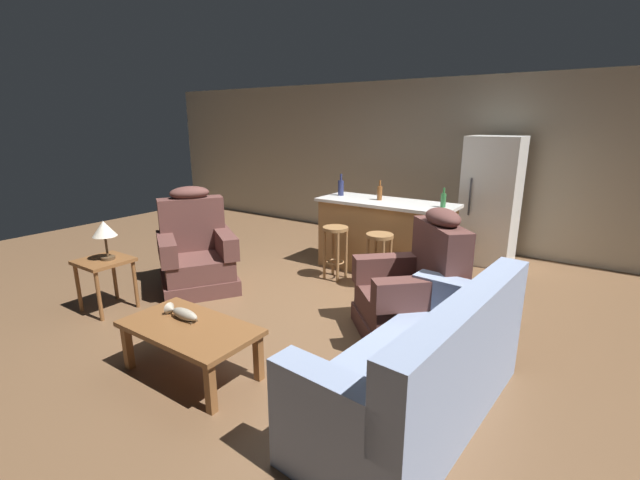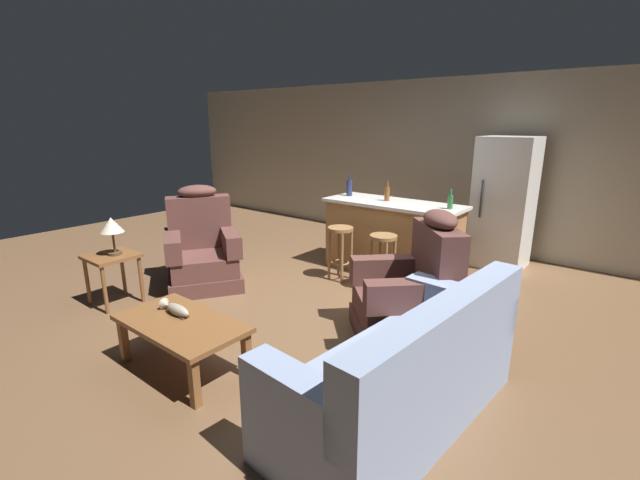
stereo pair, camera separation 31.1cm
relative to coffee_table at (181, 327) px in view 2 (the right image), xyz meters
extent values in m
plane|color=brown|center=(0.15, 1.74, -0.36)|extent=(12.00, 12.00, 0.00)
cube|color=#A89E89|center=(0.15, 4.86, 0.94)|extent=(12.00, 0.05, 2.60)
cube|color=brown|center=(0.00, 0.00, 0.04)|extent=(1.10, 0.60, 0.04)
cube|color=brown|center=(-0.49, -0.24, -0.17)|extent=(0.06, 0.06, 0.38)
cube|color=brown|center=(0.49, -0.24, -0.17)|extent=(0.06, 0.06, 0.38)
cube|color=brown|center=(-0.49, 0.24, -0.17)|extent=(0.06, 0.06, 0.38)
cube|color=brown|center=(0.49, 0.24, -0.17)|extent=(0.06, 0.06, 0.38)
cube|color=#4C3823|center=(-0.11, 0.05, 0.06)|extent=(0.22, 0.07, 0.01)
ellipsoid|color=#9E937F|center=(-0.11, 0.05, 0.10)|extent=(0.28, 0.09, 0.09)
cone|color=#9E937F|center=(-0.28, 0.05, 0.10)|extent=(0.06, 0.10, 0.10)
cube|color=#8493B2|center=(1.63, 0.54, -0.26)|extent=(0.98, 1.96, 0.20)
cube|color=#8493B2|center=(1.63, 0.54, -0.05)|extent=(0.98, 1.96, 0.22)
cube|color=#8493B2|center=(1.94, 0.52, 0.32)|extent=(0.34, 1.91, 0.52)
cube|color=#8493B2|center=(1.56, -0.30, 0.20)|extent=(0.85, 0.26, 0.28)
cube|color=#8493B2|center=(1.69, 1.39, 0.20)|extent=(0.85, 0.26, 0.28)
cube|color=brown|center=(-1.38, 1.23, -0.27)|extent=(1.16, 1.16, 0.18)
cube|color=brown|center=(-1.38, 1.23, -0.06)|extent=(1.08, 1.07, 0.24)
cube|color=brown|center=(-1.63, 1.39, 0.38)|extent=(0.61, 0.77, 0.64)
ellipsoid|color=brown|center=(-1.63, 1.39, 0.76)|extent=(0.47, 0.53, 0.16)
cube|color=brown|center=(-1.18, 1.50, 0.19)|extent=(0.77, 0.58, 0.26)
cube|color=brown|center=(-1.54, 0.94, 0.19)|extent=(0.77, 0.58, 0.26)
cube|color=brown|center=(1.12, 1.58, -0.27)|extent=(1.19, 1.19, 0.18)
cube|color=brown|center=(1.12, 1.58, -0.06)|extent=(1.10, 1.10, 0.24)
cube|color=brown|center=(1.33, 1.78, 0.38)|extent=(0.70, 0.71, 0.64)
ellipsoid|color=brown|center=(1.33, 1.78, 0.76)|extent=(0.51, 0.52, 0.16)
cube|color=brown|center=(1.33, 1.32, 0.19)|extent=(0.70, 0.68, 0.26)
cube|color=brown|center=(0.87, 1.80, 0.19)|extent=(0.70, 0.68, 0.26)
cube|color=brown|center=(-1.72, 0.30, 0.18)|extent=(0.48, 0.48, 0.04)
cylinder|color=brown|center=(-1.92, 0.10, -0.10)|extent=(0.04, 0.04, 0.52)
cylinder|color=brown|center=(-1.52, 0.10, -0.10)|extent=(0.04, 0.04, 0.52)
cylinder|color=brown|center=(-1.92, 0.50, -0.10)|extent=(0.04, 0.04, 0.52)
cylinder|color=brown|center=(-1.52, 0.50, -0.10)|extent=(0.04, 0.04, 0.52)
cylinder|color=#4C3823|center=(-1.68, 0.33, 0.21)|extent=(0.14, 0.14, 0.03)
cylinder|color=#4C3823|center=(-1.68, 0.33, 0.34)|extent=(0.02, 0.02, 0.22)
cone|color=beige|center=(-1.68, 0.33, 0.53)|extent=(0.24, 0.24, 0.16)
cube|color=#9E7042|center=(0.15, 3.09, 0.09)|extent=(1.71, 0.63, 0.91)
cube|color=silver|center=(0.15, 3.09, 0.57)|extent=(1.80, 0.70, 0.04)
cylinder|color=olive|center=(-0.23, 2.46, 0.30)|extent=(0.32, 0.32, 0.04)
torus|color=olive|center=(-0.23, 2.46, -0.14)|extent=(0.23, 0.23, 0.02)
cylinder|color=olive|center=(-0.33, 2.36, -0.04)|extent=(0.04, 0.04, 0.64)
cylinder|color=olive|center=(-0.13, 2.36, -0.04)|extent=(0.04, 0.04, 0.64)
cylinder|color=olive|center=(-0.33, 2.56, -0.04)|extent=(0.04, 0.04, 0.64)
cylinder|color=olive|center=(-0.13, 2.56, -0.04)|extent=(0.04, 0.04, 0.64)
cylinder|color=olive|center=(0.39, 2.46, 0.30)|extent=(0.32, 0.32, 0.04)
torus|color=olive|center=(0.39, 2.46, -0.14)|extent=(0.23, 0.23, 0.02)
cylinder|color=olive|center=(0.29, 2.36, -0.04)|extent=(0.04, 0.04, 0.64)
cylinder|color=olive|center=(0.49, 2.36, -0.04)|extent=(0.04, 0.04, 0.64)
cylinder|color=olive|center=(0.29, 2.56, -0.04)|extent=(0.04, 0.04, 0.64)
cylinder|color=olive|center=(0.49, 2.56, -0.04)|extent=(0.04, 0.04, 0.64)
cube|color=white|center=(1.17, 4.29, 0.52)|extent=(0.70, 0.66, 1.76)
cylinder|color=#333338|center=(0.97, 3.94, 0.60)|extent=(0.02, 0.02, 0.50)
cylinder|color=#23284C|center=(-0.57, 3.13, 0.69)|extent=(0.08, 0.08, 0.21)
cylinder|color=#23284C|center=(-0.57, 3.13, 0.84)|extent=(0.03, 0.03, 0.09)
cylinder|color=brown|center=(0.04, 3.11, 0.68)|extent=(0.07, 0.07, 0.18)
cylinder|color=brown|center=(0.04, 3.11, 0.81)|extent=(0.03, 0.03, 0.08)
cylinder|color=#2D6B38|center=(0.89, 3.10, 0.67)|extent=(0.06, 0.06, 0.16)
cylinder|color=#2D6B38|center=(0.89, 3.10, 0.79)|extent=(0.02, 0.02, 0.07)
camera|label=1|loc=(2.55, -1.90, 1.58)|focal=24.00mm
camera|label=2|loc=(2.80, -1.72, 1.58)|focal=24.00mm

